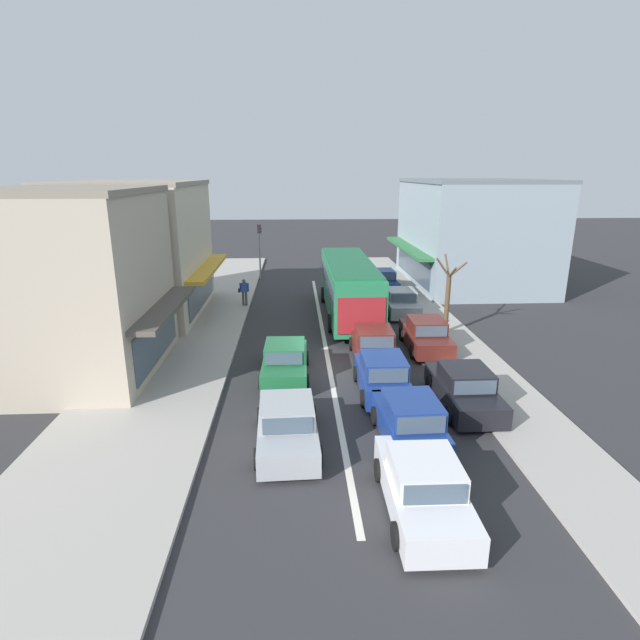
# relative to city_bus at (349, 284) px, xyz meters

# --- Properties ---
(ground_plane) EXTENTS (140.00, 140.00, 0.00)m
(ground_plane) POSITION_rel_city_bus_xyz_m (-1.65, -8.26, -1.88)
(ground_plane) COLOR #2D2D30
(lane_centre_line) EXTENTS (0.20, 28.00, 0.01)m
(lane_centre_line) POSITION_rel_city_bus_xyz_m (-1.65, -4.26, -1.88)
(lane_centre_line) COLOR silver
(lane_centre_line) RESTS_ON ground
(sidewalk_left) EXTENTS (5.20, 44.00, 0.14)m
(sidewalk_left) POSITION_rel_city_bus_xyz_m (-8.45, -2.26, -1.81)
(sidewalk_left) COLOR #A39E96
(sidewalk_left) RESTS_ON ground
(kerb_right) EXTENTS (2.80, 44.00, 0.12)m
(kerb_right) POSITION_rel_city_bus_xyz_m (4.55, -2.26, -1.82)
(kerb_right) COLOR #A39E96
(kerb_right) RESTS_ON ground
(shopfront_corner_near) EXTENTS (7.19, 7.58, 7.42)m
(shopfront_corner_near) POSITION_rel_city_bus_xyz_m (-11.83, -7.77, 1.82)
(shopfront_corner_near) COLOR #B2A38E
(shopfront_corner_near) RESTS_ON ground
(shopfront_mid_block) EXTENTS (7.77, 9.48, 7.52)m
(shopfront_mid_block) POSITION_rel_city_bus_xyz_m (-11.83, 1.04, 1.87)
(shopfront_mid_block) COLOR beige
(shopfront_mid_block) RESTS_ON ground
(building_right_far) EXTENTS (9.46, 12.10, 7.50)m
(building_right_far) POSITION_rel_city_bus_xyz_m (9.83, 8.35, 1.86)
(building_right_far) COLOR #84939E
(building_right_far) RESTS_ON ground
(city_bus) EXTENTS (2.78, 10.87, 3.23)m
(city_bus) POSITION_rel_city_bus_xyz_m (0.00, 0.00, 0.00)
(city_bus) COLOR #237A4C
(city_bus) RESTS_ON ground
(hatchback_queue_gap_filler) EXTENTS (1.90, 3.75, 1.54)m
(hatchback_queue_gap_filler) POSITION_rel_city_bus_xyz_m (0.36, -14.07, -1.17)
(hatchback_queue_gap_filler) COLOR navy
(hatchback_queue_gap_filler) RESTS_ON ground
(sedan_adjacent_lane_trail) EXTENTS (1.97, 4.24, 1.47)m
(sedan_adjacent_lane_trail) POSITION_rel_city_bus_xyz_m (-3.49, -8.78, -1.22)
(sedan_adjacent_lane_trail) COLOR #1E6638
(sedan_adjacent_lane_trail) RESTS_ON ground
(sedan_queue_far_back) EXTENTS (2.00, 4.25, 1.47)m
(sedan_queue_far_back) POSITION_rel_city_bus_xyz_m (-3.35, -14.02, -1.22)
(sedan_queue_far_back) COLOR #9EA3A8
(sedan_queue_far_back) RESTS_ON ground
(hatchback_adjacent_lane_lead) EXTENTS (1.83, 3.71, 1.54)m
(hatchback_adjacent_lane_lead) POSITION_rel_city_bus_xyz_m (0.13, -10.54, -1.17)
(hatchback_adjacent_lane_lead) COLOR navy
(hatchback_adjacent_lane_lead) RESTS_ON ground
(sedan_behind_bus_mid) EXTENTS (1.93, 4.21, 1.47)m
(sedan_behind_bus_mid) POSITION_rel_city_bus_xyz_m (-0.04, -17.28, -1.22)
(sedan_behind_bus_mid) COLOR silver
(sedan_behind_bus_mid) RESTS_ON ground
(sedan_behind_bus_near) EXTENTS (1.99, 4.25, 1.47)m
(sedan_behind_bus_near) POSITION_rel_city_bus_xyz_m (0.35, -7.06, -1.22)
(sedan_behind_bus_near) COLOR #561E19
(sedan_behind_bus_near) RESTS_ON ground
(parked_sedan_kerb_front) EXTENTS (1.91, 4.20, 1.47)m
(parked_sedan_kerb_front) POSITION_rel_city_bus_xyz_m (2.82, -11.75, -1.22)
(parked_sedan_kerb_front) COLOR black
(parked_sedan_kerb_front) RESTS_ON ground
(parked_sedan_kerb_second) EXTENTS (1.97, 4.24, 1.47)m
(parked_sedan_kerb_second) POSITION_rel_city_bus_xyz_m (3.01, -5.72, -1.22)
(parked_sedan_kerb_second) COLOR #561E19
(parked_sedan_kerb_second) RESTS_ON ground
(parked_sedan_kerb_third) EXTENTS (2.01, 4.26, 1.47)m
(parked_sedan_kerb_third) POSITION_rel_city_bus_xyz_m (3.09, 0.38, -1.22)
(parked_sedan_kerb_third) COLOR #9EA3A8
(parked_sedan_kerb_third) RESTS_ON ground
(parked_sedan_kerb_rear) EXTENTS (1.93, 4.22, 1.47)m
(parked_sedan_kerb_rear) POSITION_rel_city_bus_xyz_m (3.05, 6.41, -1.22)
(parked_sedan_kerb_rear) COLOR navy
(parked_sedan_kerb_rear) RESTS_ON ground
(traffic_light_downstreet) EXTENTS (0.33, 0.24, 4.20)m
(traffic_light_downstreet) POSITION_rel_city_bus_xyz_m (-5.71, 10.85, 0.97)
(traffic_light_downstreet) COLOR gray
(traffic_light_downstreet) RESTS_ON ground
(street_tree_right) EXTENTS (1.58, 1.91, 4.00)m
(street_tree_right) POSITION_rel_city_bus_xyz_m (4.61, -3.55, 0.02)
(street_tree_right) COLOR brown
(street_tree_right) RESTS_ON ground
(pedestrian_with_handbag_near) EXTENTS (0.65, 0.25, 1.63)m
(pedestrian_with_handbag_near) POSITION_rel_city_bus_xyz_m (-6.15, 2.22, -0.81)
(pedestrian_with_handbag_near) COLOR #4C4742
(pedestrian_with_handbag_near) RESTS_ON sidewalk_left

